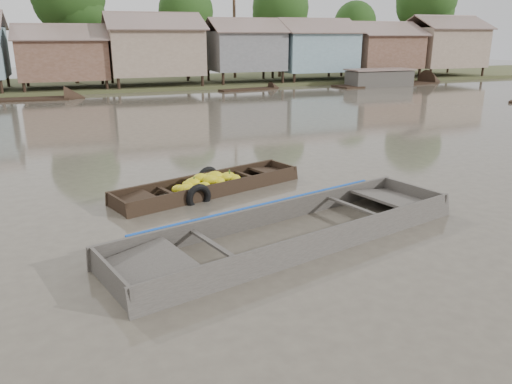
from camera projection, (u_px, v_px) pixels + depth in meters
name	position (u px, v px, depth m)	size (l,w,h in m)	color
ground	(281.00, 233.00, 10.16)	(120.00, 120.00, 0.00)	#514A3E
riverbank	(156.00, 45.00, 38.69)	(120.00, 12.47, 10.22)	#384723
banana_boat	(208.00, 187.00, 12.81)	(5.26, 2.78, 0.72)	black
viewer_boat	(292.00, 236.00, 9.89)	(7.78, 3.84, 0.61)	#3B3632
distant_boats	(314.00, 87.00, 36.12)	(47.47, 14.88, 1.38)	black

